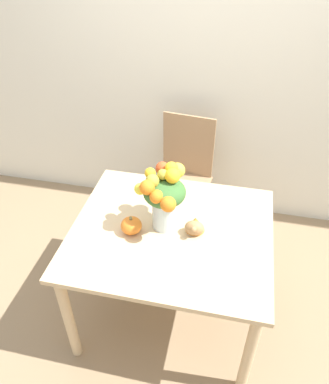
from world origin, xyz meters
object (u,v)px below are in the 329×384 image
pumpkin (131,226)px  turkey_figurine (195,225)px  dining_chair_near_window (183,178)px  flower_vase (164,196)px

pumpkin → turkey_figurine: 0.35m
pumpkin → dining_chair_near_window: 0.96m
flower_vase → turkey_figurine: bearing=-3.9°
flower_vase → turkey_figurine: (0.18, -0.01, -0.17)m
flower_vase → pumpkin: (-0.16, -0.09, -0.17)m
flower_vase → pumpkin: 0.25m
turkey_figurine → pumpkin: bearing=-167.0°
pumpkin → dining_chair_near_window: bearing=81.6°
turkey_figurine → dining_chair_near_window: size_ratio=0.15×
flower_vase → turkey_figurine: size_ratio=2.61×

